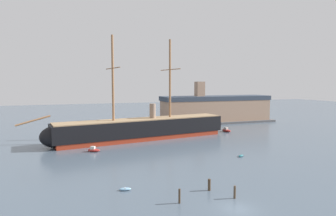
{
  "coord_description": "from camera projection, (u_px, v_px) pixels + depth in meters",
  "views": [
    {
      "loc": [
        -20.27,
        -30.81,
        16.04
      ],
      "look_at": [
        2.04,
        32.24,
        10.26
      ],
      "focal_mm": 31.12,
      "sensor_mm": 36.0,
      "label": 1
    }
  ],
  "objects": [
    {
      "name": "mooring_piling_left_pair",
      "position": [
        209.0,
        185.0,
        43.42
      ],
      "size": [
        0.43,
        0.43,
        1.74
      ],
      "primitive_type": "cylinder",
      "color": "#423323",
      "rests_on": "ground"
    },
    {
      "name": "dinghy_mid_right",
      "position": [
        241.0,
        156.0,
        63.41
      ],
      "size": [
        1.92,
        1.57,
        0.42
      ],
      "color": "#236670",
      "rests_on": "ground"
    },
    {
      "name": "dinghy_foreground_left",
      "position": [
        125.0,
        189.0,
        43.47
      ],
      "size": [
        1.88,
        1.09,
        0.42
      ],
      "color": "#7FB2D6",
      "rests_on": "ground"
    },
    {
      "name": "mooring_piling_right_pair",
      "position": [
        235.0,
        192.0,
        40.44
      ],
      "size": [
        0.33,
        0.33,
        1.78
      ],
      "primitive_type": "cylinder",
      "color": "#4C3D2D",
      "rests_on": "ground"
    },
    {
      "name": "tall_ship",
      "position": [
        143.0,
        129.0,
        82.74
      ],
      "size": [
        59.41,
        14.79,
        28.68
      ],
      "color": "maroon",
      "rests_on": "ground"
    },
    {
      "name": "motorboat_alongside_bow",
      "position": [
        94.0,
        150.0,
        67.88
      ],
      "size": [
        3.27,
        2.63,
        1.28
      ],
      "color": "#B22D28",
      "rests_on": "ground"
    },
    {
      "name": "dockside_warehouse_right",
      "position": [
        216.0,
        109.0,
        117.74
      ],
      "size": [
        48.76,
        12.69,
        16.54
      ],
      "color": "#565659",
      "rests_on": "ground"
    },
    {
      "name": "mooring_piling_nearest",
      "position": [
        179.0,
        196.0,
        38.79
      ],
      "size": [
        0.29,
        0.29,
        1.97
      ],
      "primitive_type": "cylinder",
      "color": "#423323",
      "rests_on": "ground"
    },
    {
      "name": "ground_plane",
      "position": [
        237.0,
        209.0,
        37.05
      ],
      "size": [
        400.0,
        400.0,
        0.0
      ],
      "primitive_type": "plane",
      "color": "#4C5B6B"
    },
    {
      "name": "motorboat_distant_centre",
      "position": [
        130.0,
        130.0,
        95.55
      ],
      "size": [
        4.76,
        4.86,
        2.02
      ],
      "color": "gold",
      "rests_on": "ground"
    },
    {
      "name": "motorboat_far_right",
      "position": [
        226.0,
        130.0,
        95.55
      ],
      "size": [
        2.48,
        3.86,
        1.5
      ],
      "color": "#B22D28",
      "rests_on": "ground"
    }
  ]
}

